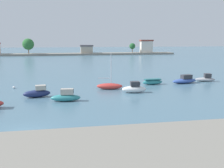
# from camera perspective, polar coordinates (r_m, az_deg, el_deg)

# --- Properties ---
(ground_plane) EXTENTS (400.00, 400.00, 0.00)m
(ground_plane) POSITION_cam_1_polar(r_m,az_deg,el_deg) (20.87, -20.80, -11.80)
(ground_plane) COLOR slate
(moored_boat_2) EXTENTS (3.70, 1.76, 1.62)m
(moored_boat_2) POSITION_cam_1_polar(r_m,az_deg,el_deg) (33.29, -17.72, -2.03)
(moored_boat_2) COLOR navy
(moored_boat_2) RESTS_ON ground
(moored_boat_3) EXTENTS (3.84, 1.45, 1.60)m
(moored_boat_3) POSITION_cam_1_polar(r_m,az_deg,el_deg) (30.26, -11.19, -3.07)
(moored_boat_3) COLOR teal
(moored_boat_3) RESTS_ON ground
(moored_boat_4) EXTENTS (4.22, 2.01, 5.60)m
(moored_boat_4) POSITION_cam_1_polar(r_m,az_deg,el_deg) (36.72, -0.59, -0.49)
(moored_boat_4) COLOR #C63833
(moored_boat_4) RESTS_ON ground
(moored_boat_5) EXTENTS (3.69, 1.60, 1.66)m
(moored_boat_5) POSITION_cam_1_polar(r_m,az_deg,el_deg) (34.49, 5.44, -1.07)
(moored_boat_5) COLOR white
(moored_boat_5) RESTS_ON ground
(moored_boat_6) EXTENTS (3.67, 1.34, 0.98)m
(moored_boat_6) POSITION_cam_1_polar(r_m,az_deg,el_deg) (41.01, 9.85, 0.52)
(moored_boat_6) COLOR teal
(moored_boat_6) RESTS_ON ground
(moored_boat_7) EXTENTS (5.10, 2.46, 1.50)m
(moored_boat_7) POSITION_cam_1_polar(r_m,az_deg,el_deg) (43.61, 17.33, 0.90)
(moored_boat_7) COLOR #3856A8
(moored_boat_7) RESTS_ON ground
(moored_boat_8) EXTENTS (3.77, 1.94, 1.48)m
(moored_boat_8) POSITION_cam_1_polar(r_m,az_deg,el_deg) (46.67, 21.88, 1.22)
(moored_boat_8) COLOR #9E9EA3
(moored_boat_8) RESTS_ON ground
(mooring_buoy_1) EXTENTS (0.40, 0.40, 0.40)m
(mooring_buoy_1) POSITION_cam_1_polar(r_m,az_deg,el_deg) (40.23, -22.80, -0.78)
(mooring_buoy_1) COLOR white
(mooring_buoy_1) RESTS_ON ground
(distant_shoreline) EXTENTS (107.52, 7.45, 7.84)m
(distant_shoreline) POSITION_cam_1_polar(r_m,az_deg,el_deg) (114.91, -10.68, 7.94)
(distant_shoreline) COLOR gray
(distant_shoreline) RESTS_ON ground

